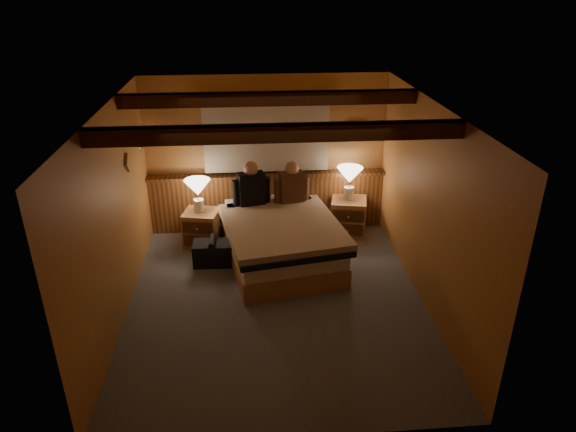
{
  "coord_description": "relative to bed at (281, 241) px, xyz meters",
  "views": [
    {
      "loc": [
        -0.3,
        -5.31,
        3.66
      ],
      "look_at": [
        0.18,
        0.4,
        0.97
      ],
      "focal_mm": 32.0,
      "sensor_mm": 36.0,
      "label": 1
    }
  ],
  "objects": [
    {
      "name": "framed_print",
      "position": [
        1.22,
        1.13,
        1.21
      ],
      "size": [
        0.3,
        0.04,
        0.25
      ],
      "color": "#A97F54",
      "rests_on": "wall_back"
    },
    {
      "name": "ceiling",
      "position": [
        -0.13,
        -0.95,
        2.06
      ],
      "size": [
        4.2,
        4.2,
        0.0
      ],
      "primitive_type": "plane",
      "rotation": [
        3.14,
        0.0,
        0.0
      ],
      "color": "#E1A754",
      "rests_on": "wall_back"
    },
    {
      "name": "lamp_left",
      "position": [
        -1.15,
        0.63,
        0.55
      ],
      "size": [
        0.38,
        0.38,
        0.49
      ],
      "color": "white",
      "rests_on": "nightstand_left"
    },
    {
      "name": "person_right",
      "position": [
        0.21,
        0.65,
        0.56
      ],
      "size": [
        0.51,
        0.27,
        0.63
      ],
      "rotation": [
        0.0,
        0.0,
        0.21
      ],
      "color": "#523420",
      "rests_on": "bed"
    },
    {
      "name": "coat_rail",
      "position": [
        -1.85,
        0.63,
        1.33
      ],
      "size": [
        0.05,
        0.55,
        0.24
      ],
      "color": "silver",
      "rests_on": "wall_left"
    },
    {
      "name": "wainscot",
      "position": [
        -0.13,
        1.09,
        0.15
      ],
      "size": [
        3.6,
        0.23,
        0.94
      ],
      "color": "brown",
      "rests_on": "wall_back"
    },
    {
      "name": "curtain_window",
      "position": [
        -0.13,
        1.08,
        1.18
      ],
      "size": [
        2.18,
        0.09,
        1.11
      ],
      "color": "#411E10",
      "rests_on": "wall_back"
    },
    {
      "name": "lamp_right",
      "position": [
        1.09,
        0.82,
        0.59
      ],
      "size": [
        0.39,
        0.39,
        0.51
      ],
      "color": "white",
      "rests_on": "nightstand_right"
    },
    {
      "name": "wall_left",
      "position": [
        -1.93,
        -0.95,
        0.86
      ],
      "size": [
        0.0,
        4.2,
        4.2
      ],
      "primitive_type": "plane",
      "rotation": [
        1.57,
        0.0,
        1.57
      ],
      "color": "#B0803F",
      "rests_on": "floor"
    },
    {
      "name": "wall_back",
      "position": [
        -0.13,
        1.15,
        0.86
      ],
      "size": [
        3.6,
        0.0,
        3.6
      ],
      "primitive_type": "plane",
      "rotation": [
        1.57,
        0.0,
        0.0
      ],
      "color": "#B0803F",
      "rests_on": "floor"
    },
    {
      "name": "duffel_bag",
      "position": [
        -0.94,
        0.04,
        -0.17
      ],
      "size": [
        0.55,
        0.34,
        0.39
      ],
      "rotation": [
        0.0,
        0.0,
        -0.03
      ],
      "color": "black",
      "rests_on": "floor"
    },
    {
      "name": "person_left",
      "position": [
        -0.38,
        0.61,
        0.57
      ],
      "size": [
        0.54,
        0.29,
        0.67
      ],
      "rotation": [
        0.0,
        0.0,
        0.21
      ],
      "color": "black",
      "rests_on": "bed"
    },
    {
      "name": "nightstand_right",
      "position": [
        1.1,
        0.79,
        -0.05
      ],
      "size": [
        0.61,
        0.57,
        0.57
      ],
      "rotation": [
        0.0,
        0.0,
        -0.21
      ],
      "color": "tan",
      "rests_on": "floor"
    },
    {
      "name": "bed",
      "position": [
        0.0,
        0.0,
        0.0
      ],
      "size": [
        1.76,
        2.12,
        0.65
      ],
      "rotation": [
        0.0,
        0.0,
        0.17
      ],
      "color": "tan",
      "rests_on": "floor"
    },
    {
      "name": "nightstand_left",
      "position": [
        -1.13,
        0.61,
        -0.07
      ],
      "size": [
        0.57,
        0.53,
        0.54
      ],
      "rotation": [
        0.0,
        0.0,
        -0.21
      ],
      "color": "tan",
      "rests_on": "floor"
    },
    {
      "name": "floor",
      "position": [
        -0.13,
        -0.95,
        -0.34
      ],
      "size": [
        4.2,
        4.2,
        0.0
      ],
      "primitive_type": "plane",
      "color": "#575D67",
      "rests_on": "ground"
    },
    {
      "name": "wall_front",
      "position": [
        -0.13,
        -3.05,
        0.86
      ],
      "size": [
        3.6,
        0.0,
        3.6
      ],
      "primitive_type": "plane",
      "rotation": [
        -1.57,
        0.0,
        0.0
      ],
      "color": "#B0803F",
      "rests_on": "floor"
    },
    {
      "name": "ceiling_beams",
      "position": [
        -0.13,
        -0.8,
        1.97
      ],
      "size": [
        3.6,
        1.65,
        0.16
      ],
      "color": "#411E10",
      "rests_on": "ceiling"
    },
    {
      "name": "wall_right",
      "position": [
        1.67,
        -0.95,
        0.86
      ],
      "size": [
        0.0,
        4.2,
        4.2
      ],
      "primitive_type": "plane",
      "rotation": [
        1.57,
        0.0,
        -1.57
      ],
      "color": "#B0803F",
      "rests_on": "floor"
    }
  ]
}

